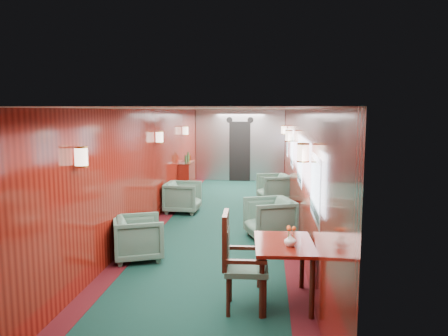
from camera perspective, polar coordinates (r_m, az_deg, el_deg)
name	(u,v)px	position (r m, az deg, el deg)	size (l,w,h in m)	color
room	(222,147)	(8.79, -0.30, 2.73)	(12.00, 12.10, 2.40)	#0D2F26
bulkhead	(240,146)	(14.70, 2.09, 2.92)	(2.98, 0.17, 2.39)	#A9ABB0
windows_right	(295,156)	(9.03, 9.31, 1.58)	(0.02, 8.60, 0.80)	#B7BABF
wall_sconces	(224,138)	(9.34, 0.06, 3.97)	(2.97, 7.97, 0.25)	#FFE2C6
dining_table	(284,252)	(5.52, 7.83, -10.84)	(0.76, 1.05, 0.76)	maroon
side_chair	(237,257)	(5.28, 1.74, -11.59)	(0.55, 0.57, 1.18)	#1B3F35
credenza	(187,178)	(12.40, -4.87, -1.28)	(0.32, 1.03, 1.20)	maroon
flower_vase	(290,240)	(5.33, 8.66, -9.29)	(0.14, 0.14, 0.15)	silver
armchair_left_near	(138,238)	(7.20, -11.11, -8.93)	(0.75, 0.77, 0.70)	#1B3F35
armchair_left_far	(183,197)	(10.25, -5.40, -3.81)	(0.77, 0.79, 0.72)	#1B3F35
armchair_right_near	(270,218)	(8.20, 5.98, -6.58)	(0.80, 0.83, 0.75)	#1B3F35
armchair_right_far	(274,188)	(11.54, 6.51, -2.56)	(0.76, 0.78, 0.71)	#1B3F35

